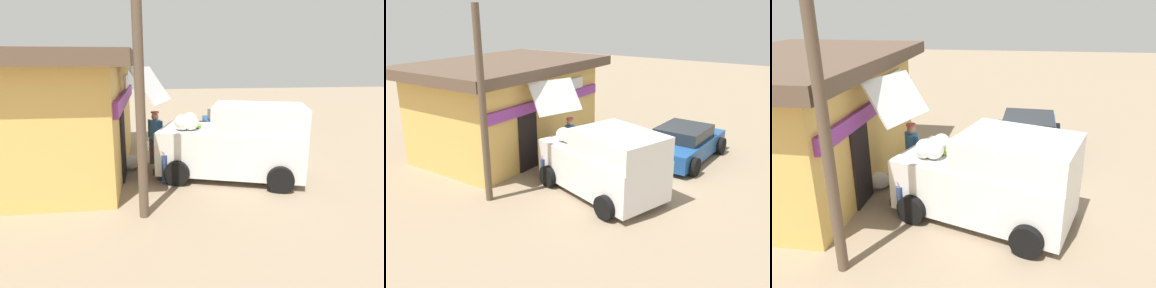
{
  "view_description": "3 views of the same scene",
  "coord_description": "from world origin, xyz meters",
  "views": [
    {
      "loc": [
        -11.08,
        2.42,
        3.19
      ],
      "look_at": [
        -1.56,
        1.0,
        0.77
      ],
      "focal_mm": 30.27,
      "sensor_mm": 36.0,
      "label": 1
    },
    {
      "loc": [
        -12.37,
        -5.6,
        5.41
      ],
      "look_at": [
        -1.57,
        1.39,
        1.05
      ],
      "focal_mm": 38.31,
      "sensor_mm": 36.0,
      "label": 2
    },
    {
      "loc": [
        -10.04,
        -0.5,
        4.68
      ],
      "look_at": [
        -1.13,
        0.67,
        1.27
      ],
      "focal_mm": 34.9,
      "sensor_mm": 36.0,
      "label": 3
    }
  ],
  "objects": [
    {
      "name": "utility_pole",
      "position": [
        -4.66,
        2.49,
        2.75
      ],
      "size": [
        0.2,
        0.2,
        5.49
      ],
      "primitive_type": "cylinder",
      "color": "brown",
      "rests_on": "ground_plane"
    },
    {
      "name": "paint_bucket",
      "position": [
        0.81,
        2.46,
        0.16
      ],
      "size": [
        0.34,
        0.34,
        0.31
      ],
      "primitive_type": "cylinder",
      "color": "silver",
      "rests_on": "ground_plane"
    },
    {
      "name": "delivery_van",
      "position": [
        -2.49,
        -0.1,
        1.04
      ],
      "size": [
        3.28,
        4.95,
        3.09
      ],
      "color": "white",
      "rests_on": "ground_plane"
    },
    {
      "name": "storefront_bar",
      "position": [
        -0.99,
        5.0,
        1.8
      ],
      "size": [
        7.43,
        4.94,
        3.47
      ],
      "color": "#E0B259",
      "rests_on": "ground_plane"
    },
    {
      "name": "customer_bending",
      "position": [
        -2.56,
        1.78,
        0.81
      ],
      "size": [
        0.64,
        0.78,
        1.3
      ],
      "color": "navy",
      "rests_on": "ground_plane"
    },
    {
      "name": "unloaded_banana_pile",
      "position": [
        -1.41,
        2.96,
        0.2
      ],
      "size": [
        0.7,
        0.77,
        0.45
      ],
      "color": "silver",
      "rests_on": "ground_plane"
    },
    {
      "name": "vendor_standing",
      "position": [
        -1.01,
        2.09,
        0.99
      ],
      "size": [
        0.48,
        0.48,
        1.72
      ],
      "color": "#4C4C51",
      "rests_on": "ground_plane"
    },
    {
      "name": "ground_plane",
      "position": [
        0.0,
        0.0,
        0.0
      ],
      "size": [
        60.0,
        60.0,
        0.0
      ],
      "primitive_type": "plane",
      "color": "gray"
    },
    {
      "name": "parked_sedan",
      "position": [
        1.76,
        -1.07,
        0.59
      ],
      "size": [
        4.05,
        2.4,
        1.23
      ],
      "color": "#1E4C8C",
      "rests_on": "ground_plane"
    }
  ]
}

